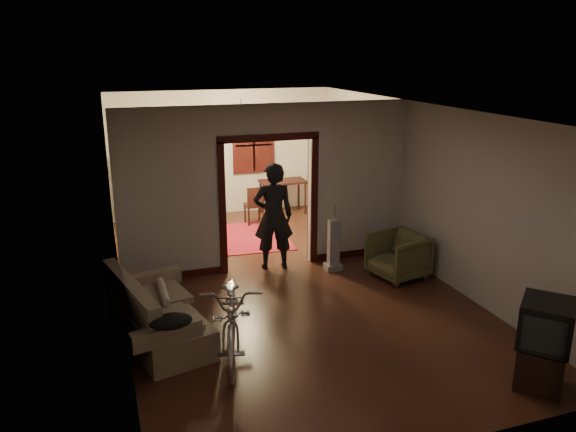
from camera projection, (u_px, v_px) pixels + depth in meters
name	position (u px, v px, depth m)	size (l,w,h in m)	color
floor	(282.00, 281.00, 9.16)	(5.00, 8.50, 0.01)	black
ceiling	(282.00, 108.00, 8.37)	(5.00, 8.50, 0.01)	white
wall_back	(223.00, 153.00, 12.62)	(5.00, 0.02, 2.80)	beige
wall_left	(115.00, 213.00, 8.00)	(0.02, 8.50, 2.80)	beige
wall_right	(421.00, 187.00, 9.54)	(0.02, 8.50, 2.80)	beige
partition_wall	(268.00, 188.00, 9.45)	(5.00, 0.14, 2.80)	beige
door_casing	(268.00, 205.00, 9.53)	(1.74, 0.20, 2.32)	black
far_window	(254.00, 145.00, 12.76)	(0.98, 0.06, 1.28)	black
chandelier	(241.00, 119.00, 10.76)	(0.24, 0.24, 0.24)	#FFE0A5
light_switch	(327.00, 193.00, 9.74)	(0.08, 0.01, 0.12)	silver
sofa	(159.00, 308.00, 7.24)	(0.84, 1.86, 0.86)	#74674D
rolled_paper	(163.00, 291.00, 7.51)	(0.10, 0.10, 0.77)	beige
jacket	(171.00, 321.00, 6.35)	(0.49, 0.37, 0.14)	black
bicycle	(233.00, 313.00, 6.90)	(0.70, 2.00, 1.05)	silver
armchair	(398.00, 256.00, 9.24)	(0.80, 0.83, 0.75)	brown
tv_stand	(540.00, 366.00, 6.26)	(0.53, 0.49, 0.49)	black
crt_tv	(547.00, 323.00, 6.11)	(0.60, 0.53, 0.51)	black
vacuum	(333.00, 245.00, 9.52)	(0.28, 0.22, 0.90)	gray
person	(273.00, 216.00, 9.49)	(0.68, 0.44, 1.85)	black
oriental_rug	(249.00, 237.00, 11.31)	(1.49, 1.96, 0.01)	maroon
locker	(166.00, 188.00, 11.91)	(0.82, 0.46, 1.64)	#223922
globe	(163.00, 135.00, 11.59)	(0.27, 0.27, 0.27)	#1E5972
desk	(283.00, 197.00, 12.85)	(1.04, 0.58, 0.77)	black
desk_chair	(254.00, 205.00, 12.09)	(0.37, 0.37, 0.84)	black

